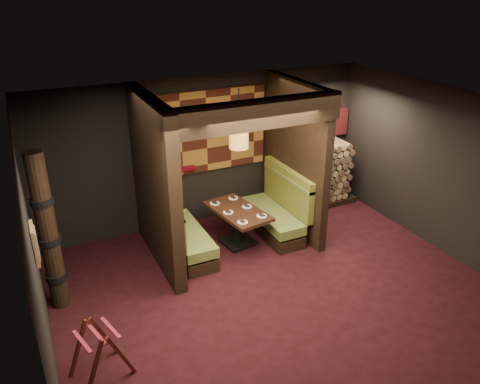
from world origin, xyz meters
name	(u,v)px	position (x,y,z in m)	size (l,w,h in m)	color
floor	(276,291)	(0.00, 0.00, -0.01)	(6.50, 5.50, 0.02)	black
ceiling	(283,110)	(0.00, 0.00, 2.86)	(6.50, 5.50, 0.02)	black
wall_back	(207,151)	(0.00, 2.76, 1.43)	(6.50, 0.02, 2.85)	black
wall_front	(426,326)	(0.00, -2.76, 1.43)	(6.50, 0.02, 2.85)	black
wall_left	(35,263)	(-3.26, 0.00, 1.43)	(0.02, 5.50, 2.85)	black
wall_right	(445,171)	(3.26, 0.00, 1.43)	(0.02, 5.50, 2.85)	black
partition_left	(155,183)	(-1.35, 1.65, 1.43)	(0.20, 2.20, 2.85)	black
partition_right	(294,158)	(1.30, 1.70, 1.43)	(0.15, 2.10, 2.85)	black
header_beam	(256,115)	(-0.02, 0.70, 2.63)	(2.85, 0.18, 0.44)	black
tapa_back_panel	(206,132)	(-0.02, 2.71, 1.82)	(2.40, 0.06, 1.55)	#936024
tapa_side_panel	(157,154)	(-1.23, 1.82, 1.85)	(0.04, 1.85, 1.45)	#936024
lacquer_shelf	(180,169)	(-0.60, 2.65, 1.18)	(0.60, 0.12, 0.07)	#590511
booth_bench_left	(181,234)	(-0.96, 1.65, 0.40)	(0.68, 1.60, 1.14)	black
booth_bench_right	(276,212)	(0.93, 1.65, 0.40)	(0.68, 1.60, 1.14)	black
dining_table	(238,221)	(0.08, 1.57, 0.45)	(0.89, 1.38, 0.68)	black
place_settings	(238,209)	(0.08, 1.57, 0.69)	(0.72, 1.11, 0.03)	white
pendant_lamp	(239,135)	(0.08, 1.52, 2.08)	(0.32, 0.32, 1.00)	#B08239
framed_picture	(35,244)	(-3.22, 0.10, 1.62)	(0.05, 0.36, 0.46)	olive
luggage_rack	(99,350)	(-2.76, -0.55, 0.38)	(0.80, 0.65, 0.76)	#40150E
totem_column	(48,234)	(-3.05, 1.10, 1.19)	(0.31, 0.31, 2.40)	black
firewood_stack	(316,174)	(2.29, 2.35, 0.68)	(1.73, 0.70, 1.36)	black
mosaic_header	(310,126)	(2.29, 2.68, 1.64)	(1.83, 0.10, 0.56)	maroon
bay_front_post	(291,153)	(1.39, 1.96, 1.43)	(0.08, 0.08, 2.85)	black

